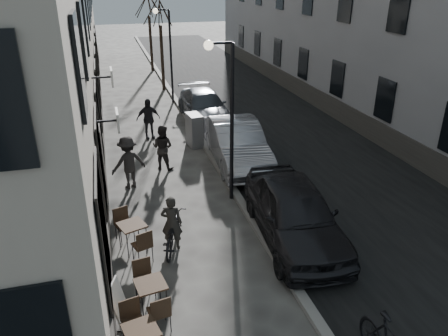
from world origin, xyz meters
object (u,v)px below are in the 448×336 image
bistro_set_c (133,234)px  car_mid (237,143)px  tree_near (160,12)px  bicycle (172,232)px  tree_far (148,5)px  pedestrian_far (148,119)px  car_far (204,106)px  pedestrian_mid (128,162)px  streetlamp_near (227,106)px  streetlamp_far (167,46)px  pedestrian_near (163,147)px  car_near (294,212)px  utility_cabinet (194,130)px  bistro_set_b (151,294)px  sign_board (120,307)px

bistro_set_c → car_mid: 6.53m
tree_near → bicycle: size_ratio=3.14×
tree_far → bicycle: size_ratio=3.14×
pedestrian_far → car_far: pedestrian_far is taller
bistro_set_c → pedestrian_mid: size_ratio=0.89×
streetlamp_near → tree_far: tree_far is taller
streetlamp_far → tree_near: tree_near is taller
bistro_set_c → car_far: 11.36m
pedestrian_near → car_near: (2.81, -5.72, -0.02)m
tree_near → bicycle: (-2.21, -17.30, -4.19)m
bistro_set_c → car_mid: car_mid is taller
car_near → utility_cabinet: bearing=103.5°
bistro_set_b → car_far: car_far is taller
pedestrian_near → car_near: 6.38m
bistro_set_b → tree_near: bearing=71.8°
streetlamp_far → bistro_set_c: size_ratio=3.10×
tree_far → pedestrian_near: size_ratio=3.34×
pedestrian_near → tree_near: bearing=-63.7°
streetlamp_near → bistro_set_c: size_ratio=3.10×
tree_far → sign_board: (-3.70, -25.78, -4.25)m
tree_far → bistro_set_c: bearing=-98.0°
utility_cabinet → car_mid: size_ratio=0.28×
streetlamp_near → pedestrian_far: (-1.79, 6.44, -2.26)m
streetlamp_far → car_mid: (1.17, -9.27, -2.33)m
pedestrian_mid → pedestrian_far: (1.18, 4.74, -0.02)m
tree_near → utility_cabinet: bearing=-90.5°
bicycle → car_mid: car_mid is taller
streetlamp_near → bistro_set_c: 4.66m
streetlamp_far → pedestrian_far: (-1.79, -5.56, -2.26)m
bistro_set_b → tree_far: bearing=73.8°
utility_cabinet → car_near: 7.82m
utility_cabinet → pedestrian_near: bearing=-135.9°
utility_cabinet → sign_board: bearing=-117.2°
tree_far → pedestrian_near: 18.50m
streetlamp_near → pedestrian_mid: bearing=150.2°
pedestrian_near → pedestrian_far: (-0.15, 3.46, 0.05)m
pedestrian_far → car_mid: pedestrian_far is taller
bicycle → car_near: car_near is taller
car_mid → car_far: bearing=93.2°
car_near → streetlamp_far: bearing=99.3°
sign_board → utility_cabinet: utility_cabinet is taller
streetlamp_near → bicycle: bearing=-132.9°
bistro_set_c → streetlamp_far: bearing=58.0°
bicycle → car_far: bearing=-88.5°
bicycle → car_near: (3.31, -0.43, 0.36)m
streetlamp_near → bistro_set_c: streetlamp_near is taller
utility_cabinet → streetlamp_far: bearing=83.0°
streetlamp_far → car_near: size_ratio=1.04×
tree_near → utility_cabinet: (-0.09, -10.01, -3.97)m
tree_far → car_mid: (1.10, -18.27, -3.83)m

